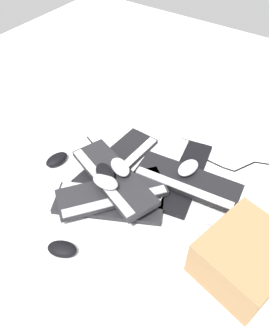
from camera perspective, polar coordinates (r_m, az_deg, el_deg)
ground_plane at (r=1.50m, az=0.89°, el=0.57°), size 3.20×3.20×0.00m
keyboard_0 at (r=1.34m, az=-4.48°, el=-6.01°), size 0.33×0.46×0.03m
keyboard_1 at (r=1.45m, az=8.33°, el=-1.15°), size 0.46×0.23×0.03m
keyboard_2 at (r=1.50m, az=-2.95°, el=1.23°), size 0.45×0.17×0.03m
keyboard_3 at (r=1.33m, az=-3.93°, el=-4.39°), size 0.44×0.39×0.03m
keyboard_4 at (r=1.39m, az=9.21°, el=-2.20°), size 0.20×0.45×0.03m
keyboard_5 at (r=1.35m, az=-3.76°, el=-1.58°), size 0.29×0.46×0.03m
mouse_0 at (r=1.28m, az=-4.91°, el=-2.47°), size 0.07×0.11×0.04m
mouse_1 at (r=1.39m, az=9.32°, el=0.05°), size 0.12×0.08×0.04m
mouse_2 at (r=1.53m, az=-13.38°, el=1.47°), size 0.12×0.08×0.04m
mouse_3 at (r=1.24m, az=-12.47°, el=-13.61°), size 0.10×0.13×0.04m
mouse_4 at (r=1.32m, az=-5.17°, el=-0.80°), size 0.11×0.13×0.04m
mouse_5 at (r=1.28m, az=12.84°, el=-10.76°), size 0.09×0.12×0.04m
mouse_6 at (r=1.33m, az=-2.37°, el=0.09°), size 0.11×0.13×0.04m
cable_1 at (r=1.48m, az=-8.07°, el=-0.54°), size 0.40×0.29×0.01m
cardboard_box at (r=1.18m, az=18.65°, el=-14.57°), size 0.35×0.32×0.16m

